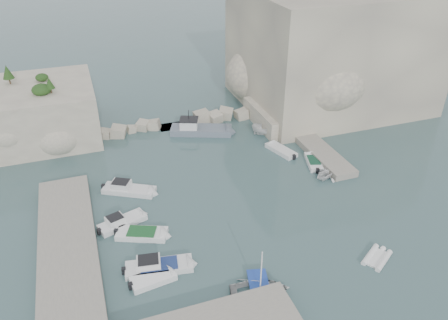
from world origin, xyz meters
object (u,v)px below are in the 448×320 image
object	(u,v)px
motorboat_e	(154,281)
tender_east_b	(313,164)
motorboat_a	(129,192)
motorboat_d	(160,269)
tender_east_a	(325,178)
tender_east_d	(269,135)
tender_east_c	(281,152)
motorboat_c	(142,236)
inflatable_dinghy	(377,259)
work_boat	(201,133)
rowboat	(260,294)
motorboat_b	(123,225)

from	to	relation	value
motorboat_e	tender_east_b	xyz separation A→B (m)	(22.03, 12.35, 0.00)
motorboat_a	motorboat_d	size ratio (longest dim) A/B	0.99
motorboat_a	motorboat_e	bearing A→B (deg)	-61.08
motorboat_d	motorboat_a	bearing A→B (deg)	102.21
tender_east_a	tender_east_d	xyz separation A→B (m)	(-1.61, 12.01, 0.00)
motorboat_e	tender_east_a	world-z (taller)	tender_east_a
tender_east_a	tender_east_c	bearing A→B (deg)	-3.24
tender_east_a	tender_east_d	distance (m)	12.11
motorboat_c	inflatable_dinghy	bearing A→B (deg)	-4.57
tender_east_b	motorboat_d	bearing A→B (deg)	134.41
inflatable_dinghy	work_boat	size ratio (longest dim) A/B	0.36
motorboat_a	motorboat_e	xyz separation A→B (m)	(-0.09, -13.72, 0.00)
motorboat_a	rowboat	bearing A→B (deg)	-37.25
motorboat_a	tender_east_c	distance (m)	19.66
motorboat_c	tender_east_b	xyz separation A→B (m)	(21.91, 6.34, 0.00)
tender_east_d	motorboat_a	bearing A→B (deg)	134.18
motorboat_a	work_boat	distance (m)	15.87
rowboat	tender_east_b	bearing A→B (deg)	-26.59
inflatable_dinghy	tender_east_b	bearing A→B (deg)	47.81
motorboat_a	inflatable_dinghy	distance (m)	26.07
motorboat_c	tender_east_d	world-z (taller)	tender_east_d
motorboat_b	work_boat	size ratio (longest dim) A/B	0.57
motorboat_a	motorboat_c	size ratio (longest dim) A/B	1.20
motorboat_d	tender_east_d	bearing A→B (deg)	54.95
motorboat_e	inflatable_dinghy	xyz separation A→B (m)	(19.24, -3.97, 0.00)
motorboat_d	tender_east_b	xyz separation A→B (m)	(21.26, 11.16, 0.00)
motorboat_d	tender_east_d	xyz separation A→B (m)	(19.33, 19.92, 0.00)
motorboat_e	work_boat	size ratio (longest dim) A/B	0.45
motorboat_a	inflatable_dinghy	xyz separation A→B (m)	(19.15, -17.69, 0.00)
motorboat_d	work_boat	distance (m)	25.86
rowboat	motorboat_b	bearing A→B (deg)	50.33
tender_east_d	motorboat_b	bearing A→B (deg)	144.67
tender_east_b	rowboat	bearing A→B (deg)	156.18
rowboat	inflatable_dinghy	distance (m)	11.37
tender_east_c	motorboat_c	bearing A→B (deg)	100.18
rowboat	tender_east_b	size ratio (longest dim) A/B	1.09
motorboat_a	motorboat_d	distance (m)	12.55
motorboat_c	inflatable_dinghy	xyz separation A→B (m)	(19.12, -9.97, 0.00)
tender_east_d	work_boat	xyz separation A→B (m)	(-8.53, 3.57, 0.00)
motorboat_a	rowboat	size ratio (longest dim) A/B	1.29
rowboat	tender_east_a	world-z (taller)	tender_east_a
tender_east_a	tender_east_d	size ratio (longest dim) A/B	0.63
rowboat	inflatable_dinghy	xyz separation A→B (m)	(11.37, 0.24, 0.00)
rowboat	work_boat	size ratio (longest dim) A/B	0.54
motorboat_e	rowboat	xyz separation A→B (m)	(7.87, -4.21, 0.00)
motorboat_b	tender_east_a	size ratio (longest dim) A/B	1.74
tender_east_a	tender_east_c	size ratio (longest dim) A/B	0.60
rowboat	tender_east_b	distance (m)	21.78
motorboat_b	motorboat_c	distance (m)	2.77
tender_east_c	motorboat_a	bearing A→B (deg)	79.83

